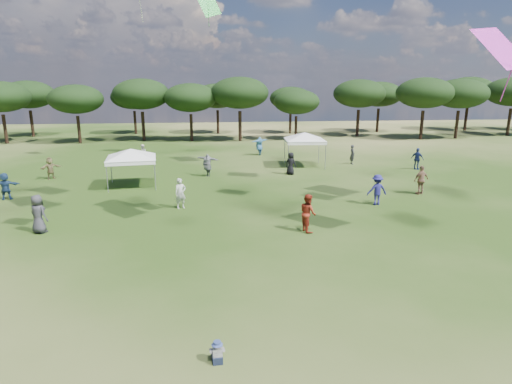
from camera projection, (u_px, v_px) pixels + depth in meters
tree_line at (231, 94)px, 53.65m from camera, size 108.78×17.63×7.77m
tent_left at (131, 151)px, 28.42m from camera, size 6.31×6.31×2.86m
tent_right at (305, 134)px, 35.35m from camera, size 6.40×6.40×3.16m
toddler at (217, 353)px, 10.65m from camera, size 0.40×0.45×0.60m
festival_crowd at (232, 169)px, 30.49m from camera, size 30.17×23.61×1.83m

